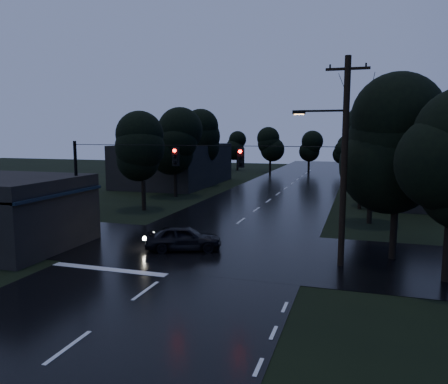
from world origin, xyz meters
The scene contains 17 objects.
ground centered at (0.00, 0.00, 0.00)m, with size 160.00×160.00×0.00m, color black.
main_road centered at (0.00, 30.00, 0.00)m, with size 12.00×120.00×0.02m, color black.
cross_street centered at (0.00, 12.00, 0.00)m, with size 60.00×9.00×0.02m, color black.
building_far_right centered at (14.00, 34.00, 2.20)m, with size 10.00×14.00×4.40m, color black.
building_far_left centered at (-14.00, 40.00, 2.50)m, with size 10.00×16.00×5.00m, color black.
utility_pole_main centered at (7.41, 11.00, 5.26)m, with size 3.50×0.30×10.00m.
utility_pole_far centered at (8.30, 28.00, 3.88)m, with size 2.00×0.30×7.50m.
anchor_pole_left centered at (-7.50, 11.00, 3.00)m, with size 0.18×0.18×6.00m, color black.
span_signals centered at (0.56, 10.99, 5.24)m, with size 15.00×0.37×1.12m.
tree_corner_near centered at (10.00, 13.00, 5.99)m, with size 4.48×4.48×9.44m.
tree_left_a centered at (-9.00, 22.00, 5.24)m, with size 3.92×3.92×8.26m.
tree_left_b centered at (-9.60, 30.00, 5.62)m, with size 4.20×4.20×8.85m.
tree_left_c centered at (-10.20, 40.00, 5.99)m, with size 4.48×4.48×9.44m.
tree_right_a centered at (9.00, 22.00, 5.62)m, with size 4.20×4.20×8.85m.
tree_right_b centered at (9.60, 30.00, 5.99)m, with size 4.48×4.48×9.44m.
tree_right_c centered at (10.20, 40.00, 6.37)m, with size 4.76×4.76×10.03m.
car centered at (-0.94, 11.32, 0.71)m, with size 1.68×4.18×1.42m, color black.
Camera 1 is at (8.23, -10.48, 6.48)m, focal length 35.00 mm.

